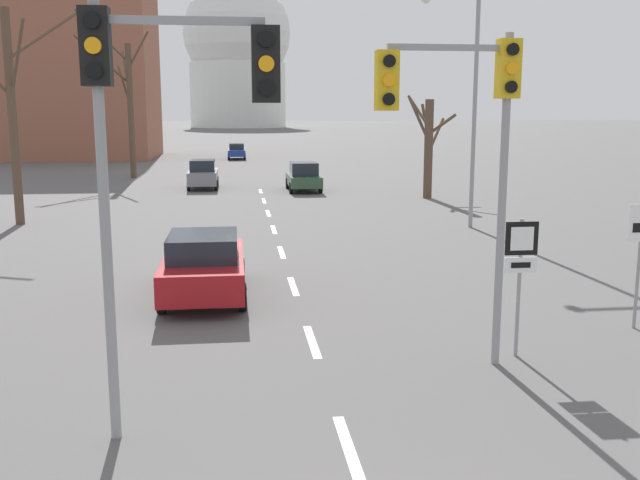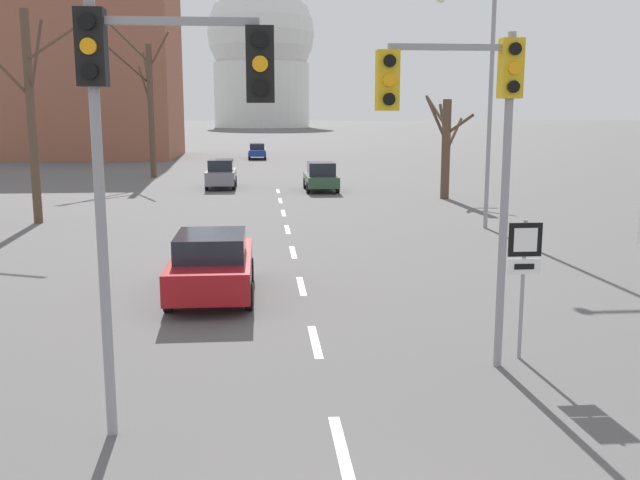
# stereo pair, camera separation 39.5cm
# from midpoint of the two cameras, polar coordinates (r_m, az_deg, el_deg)

# --- Properties ---
(lane_stripe_0) EXTENTS (0.16, 2.00, 0.01)m
(lane_stripe_0) POSITION_cam_midpoint_polar(r_m,az_deg,el_deg) (9.80, 1.11, -16.33)
(lane_stripe_0) COLOR silver
(lane_stripe_0) RESTS_ON ground_plane
(lane_stripe_1) EXTENTS (0.16, 2.00, 0.01)m
(lane_stripe_1) POSITION_cam_midpoint_polar(r_m,az_deg,el_deg) (13.95, -1.46, -8.11)
(lane_stripe_1) COLOR silver
(lane_stripe_1) RESTS_ON ground_plane
(lane_stripe_2) EXTENTS (0.16, 2.00, 0.01)m
(lane_stripe_2) POSITION_cam_midpoint_polar(r_m,az_deg,el_deg) (18.26, -2.79, -3.71)
(lane_stripe_2) COLOR silver
(lane_stripe_2) RESTS_ON ground_plane
(lane_stripe_3) EXTENTS (0.16, 2.00, 0.01)m
(lane_stripe_3) POSITION_cam_midpoint_polar(r_m,az_deg,el_deg) (22.65, -3.59, -0.99)
(lane_stripe_3) COLOR silver
(lane_stripe_3) RESTS_ON ground_plane
(lane_stripe_4) EXTENTS (0.16, 2.00, 0.01)m
(lane_stripe_4) POSITION_cam_midpoint_polar(r_m,az_deg,el_deg) (27.07, -4.14, 0.84)
(lane_stripe_4) COLOR silver
(lane_stripe_4) RESTS_ON ground_plane
(lane_stripe_5) EXTENTS (0.16, 2.00, 0.01)m
(lane_stripe_5) POSITION_cam_midpoint_polar(r_m,az_deg,el_deg) (31.52, -4.53, 2.15)
(lane_stripe_5) COLOR silver
(lane_stripe_5) RESTS_ON ground_plane
(lane_stripe_6) EXTENTS (0.16, 2.00, 0.01)m
(lane_stripe_6) POSITION_cam_midpoint_polar(r_m,az_deg,el_deg) (35.98, -4.83, 3.14)
(lane_stripe_6) COLOR silver
(lane_stripe_6) RESTS_ON ground_plane
(lane_stripe_7) EXTENTS (0.16, 2.00, 0.01)m
(lane_stripe_7) POSITION_cam_midpoint_polar(r_m,az_deg,el_deg) (40.44, -5.06, 3.91)
(lane_stripe_7) COLOR silver
(lane_stripe_7) RESTS_ON ground_plane
(traffic_signal_near_right) EXTENTS (2.39, 0.34, 5.67)m
(traffic_signal_near_right) POSITION_cam_midpoint_polar(r_m,az_deg,el_deg) (12.14, 10.71, 9.65)
(traffic_signal_near_right) COLOR gray
(traffic_signal_near_right) RESTS_ON ground_plane
(traffic_signal_near_left) EXTENTS (2.47, 0.34, 5.76)m
(traffic_signal_near_left) POSITION_cam_midpoint_polar(r_m,az_deg,el_deg) (9.47, -14.17, 9.88)
(traffic_signal_near_left) COLOR gray
(traffic_signal_near_left) RESTS_ON ground_plane
(route_sign_post) EXTENTS (0.60, 0.08, 2.53)m
(route_sign_post) POSITION_cam_midpoint_polar(r_m,az_deg,el_deg) (13.14, 14.91, -1.83)
(route_sign_post) COLOR gray
(route_sign_post) RESTS_ON ground_plane
(street_lamp_right) EXTENTS (2.25, 0.36, 8.65)m
(street_lamp_right) POSITION_cam_midpoint_polar(r_m,az_deg,el_deg) (27.71, 11.14, 11.85)
(street_lamp_right) COLOR gray
(street_lamp_right) RESTS_ON ground_plane
(sedan_near_left) EXTENTS (1.68, 4.52, 1.47)m
(sedan_near_left) POSITION_cam_midpoint_polar(r_m,az_deg,el_deg) (68.83, -6.85, 7.08)
(sedan_near_left) COLOR navy
(sedan_near_left) RESTS_ON ground_plane
(sedan_near_right) EXTENTS (1.96, 4.52, 1.56)m
(sedan_near_right) POSITION_cam_midpoint_polar(r_m,az_deg,el_deg) (17.30, -9.92, -1.94)
(sedan_near_right) COLOR maroon
(sedan_near_right) RESTS_ON ground_plane
(sedan_mid_centre) EXTENTS (1.71, 4.18, 1.69)m
(sedan_mid_centre) POSITION_cam_midpoint_polar(r_m,az_deg,el_deg) (42.26, -9.61, 5.21)
(sedan_mid_centre) COLOR slate
(sedan_mid_centre) RESTS_ON ground_plane
(sedan_far_left) EXTENTS (1.81, 4.26, 1.63)m
(sedan_far_left) POSITION_cam_midpoint_polar(r_m,az_deg,el_deg) (40.40, -1.60, 5.09)
(sedan_far_left) COLOR #2D4C33
(sedan_far_left) RESTS_ON ground_plane
(bare_tree_left_near) EXTENTS (4.74, 4.82, 10.96)m
(bare_tree_left_near) POSITION_cam_midpoint_polar(r_m,az_deg,el_deg) (50.00, -15.35, 10.66)
(bare_tree_left_near) COLOR brown
(bare_tree_left_near) RESTS_ON ground_plane
(bare_tree_right_near) EXTENTS (2.02, 3.06, 5.32)m
(bare_tree_right_near) POSITION_cam_midpoint_polar(r_m,az_deg,el_deg) (37.37, 8.34, 7.70)
(bare_tree_right_near) COLOR brown
(bare_tree_right_near) RESTS_ON ground_plane
(bare_tree_left_far) EXTENTS (4.36, 3.61, 8.55)m
(bare_tree_left_far) POSITION_cam_midpoint_polar(r_m,az_deg,el_deg) (30.41, -23.69, 9.52)
(bare_tree_left_far) COLOR brown
(bare_tree_left_far) RESTS_ON ground_plane
(capitol_dome) EXTENTS (31.29, 31.29, 44.19)m
(capitol_dome) POSITION_cam_midpoint_polar(r_m,az_deg,el_deg) (217.40, -6.69, 14.62)
(capitol_dome) COLOR silver
(capitol_dome) RESTS_ON ground_plane
(apartment_block_left) EXTENTS (18.00, 14.00, 18.95)m
(apartment_block_left) POSITION_cam_midpoint_polar(r_m,az_deg,el_deg) (75.18, -20.41, 13.43)
(apartment_block_left) COLOR #935642
(apartment_block_left) RESTS_ON ground_plane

